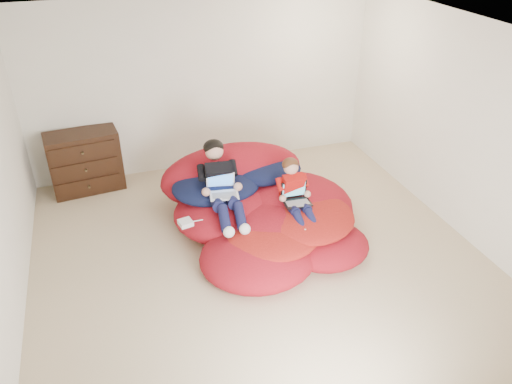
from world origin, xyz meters
name	(u,v)px	position (x,y,z in m)	size (l,w,h in m)	color
room_shell	(259,242)	(0.00, 0.00, 0.22)	(5.10, 5.10, 2.77)	#C6B18D
dresser	(85,162)	(-1.77, 2.25, 0.43)	(0.99, 0.59, 0.85)	black
beanbag_pile	(263,209)	(0.24, 0.57, 0.26)	(2.32, 2.46, 0.91)	#AB1320
cream_pillow	(208,159)	(-0.22, 1.40, 0.62)	(0.40, 0.25, 0.25)	#EDE4CE
older_boy	(221,181)	(-0.25, 0.67, 0.69)	(0.37, 1.13, 0.74)	black
younger_boy	(295,192)	(0.55, 0.29, 0.61)	(0.27, 0.82, 0.64)	red
laptop_white	(223,189)	(-0.25, 0.59, 0.63)	(0.37, 0.37, 0.24)	white
laptop_black	(296,197)	(0.55, 0.27, 0.55)	(0.33, 0.26, 0.23)	black
power_adapter	(186,223)	(-0.75, 0.34, 0.42)	(0.14, 0.14, 0.05)	white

